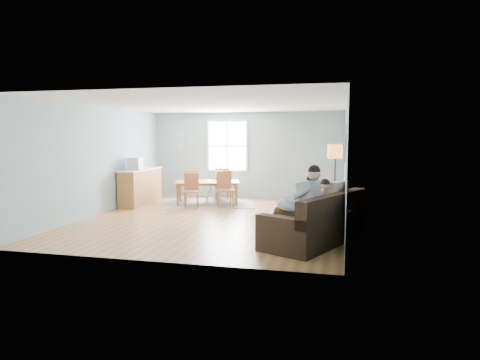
% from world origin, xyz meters
% --- Properties ---
extents(room, '(8.40, 9.40, 3.90)m').
position_xyz_m(room, '(0.00, 0.00, 2.42)').
color(room, '#AB6A3C').
extents(window, '(1.32, 0.08, 1.62)m').
position_xyz_m(window, '(-0.60, 3.46, 1.65)').
color(window, white).
rests_on(window, room).
extents(pictures, '(0.05, 1.34, 0.74)m').
position_xyz_m(pictures, '(2.97, -1.05, 1.85)').
color(pictures, white).
rests_on(pictures, room).
extents(wall_plates, '(0.67, 0.02, 0.66)m').
position_xyz_m(wall_plates, '(-2.00, 3.47, 1.83)').
color(wall_plates, '#8FA1AC').
rests_on(wall_plates, room).
extents(sofa, '(1.88, 2.53, 0.94)m').
position_xyz_m(sofa, '(2.51, -1.73, 0.33)').
color(sofa, black).
rests_on(sofa, room).
extents(green_throw, '(1.30, 1.22, 0.04)m').
position_xyz_m(green_throw, '(2.76, -0.99, 0.60)').
color(green_throw, '#125123').
rests_on(green_throw, sofa).
extents(beige_pillow, '(0.35, 0.55, 0.53)m').
position_xyz_m(beige_pillow, '(2.88, -1.28, 0.84)').
color(beige_pillow, '#C4AF96').
rests_on(beige_pillow, sofa).
extents(father, '(1.09, 0.73, 1.47)m').
position_xyz_m(father, '(2.24, -1.97, 0.79)').
color(father, '#959698').
rests_on(father, sofa).
extents(nursing_pillow, '(0.83, 0.82, 0.24)m').
position_xyz_m(nursing_pillow, '(2.08, -1.90, 0.73)').
color(nursing_pillow, '#A2BACA').
rests_on(nursing_pillow, father).
extents(infant, '(0.25, 0.44, 0.16)m').
position_xyz_m(infant, '(2.09, -1.86, 0.84)').
color(infant, silver).
rests_on(infant, nursing_pillow).
extents(toddler, '(0.64, 0.44, 0.94)m').
position_xyz_m(toddler, '(2.53, -1.49, 0.80)').
color(toddler, white).
rests_on(toddler, sofa).
extents(floor_lamp, '(0.36, 0.36, 1.77)m').
position_xyz_m(floor_lamp, '(2.78, 0.50, 1.47)').
color(floor_lamp, black).
rests_on(floor_lamp, room).
extents(storage_cube, '(0.54, 0.50, 0.51)m').
position_xyz_m(storage_cube, '(2.39, -1.58, 0.25)').
color(storage_cube, silver).
rests_on(storage_cube, room).
extents(rug, '(3.09, 2.72, 0.01)m').
position_xyz_m(rug, '(-0.87, 2.20, 0.01)').
color(rug, gray).
rests_on(rug, room).
extents(dining_table, '(2.06, 1.51, 0.65)m').
position_xyz_m(dining_table, '(-0.87, 2.20, 0.32)').
color(dining_table, olive).
rests_on(dining_table, rug).
extents(chair_sw, '(0.54, 0.54, 0.94)m').
position_xyz_m(chair_sw, '(-1.09, 1.45, 0.54)').
color(chair_sw, '#975D34').
rests_on(chair_sw, rug).
extents(chair_se, '(0.60, 0.60, 1.00)m').
position_xyz_m(chair_se, '(-0.22, 1.76, 0.57)').
color(chair_se, '#975D34').
rests_on(chair_se, rug).
extents(chair_nw, '(0.53, 0.53, 0.93)m').
position_xyz_m(chair_nw, '(-1.52, 2.65, 0.53)').
color(chair_nw, '#975D34').
rests_on(chair_nw, rug).
extents(chair_ne, '(0.57, 0.57, 0.99)m').
position_xyz_m(chair_ne, '(-0.64, 2.96, 0.57)').
color(chair_ne, '#975D34').
rests_on(chair_ne, rug).
extents(counter, '(0.54, 1.84, 1.03)m').
position_xyz_m(counter, '(-2.70, 1.63, 0.52)').
color(counter, olive).
rests_on(counter, room).
extents(monitor, '(0.38, 0.36, 0.34)m').
position_xyz_m(monitor, '(-2.69, 1.28, 1.20)').
color(monitor, '#B7B7BC').
rests_on(monitor, counter).
extents(baby_swing, '(1.09, 1.10, 0.93)m').
position_xyz_m(baby_swing, '(-0.50, 2.35, 0.41)').
color(baby_swing, '#B7B7BC').
rests_on(baby_swing, room).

